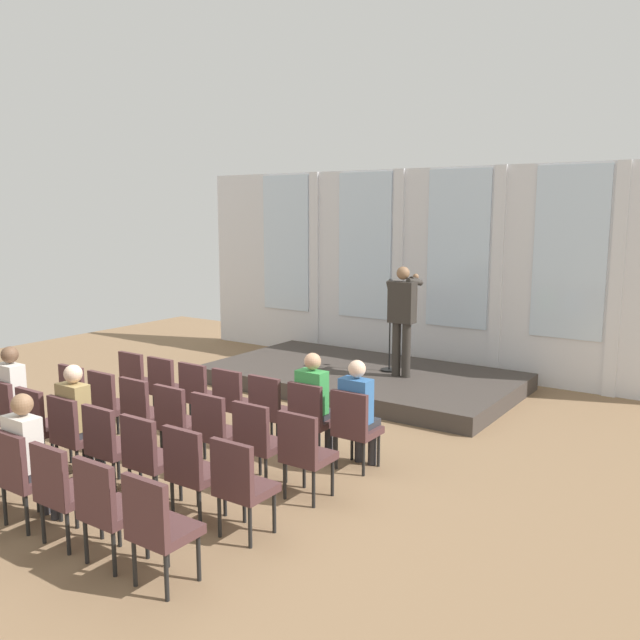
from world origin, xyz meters
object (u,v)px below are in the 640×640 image
object	(u,v)px
chair_r1_c5	(258,439)
chair_r1_c2	(142,410)
speaker	(402,313)
chair_r2_c4	(148,454)
audience_r0_c6	(358,408)
chair_r1_c6	(304,450)
chair_r2_c2	(73,432)
chair_r2_c6	(241,482)
chair_r1_c1	(110,402)
chair_r3_c3	(22,472)
chair_r1_c4	(216,428)
chair_r3_c6	(158,524)
chair_r2_c1	(40,422)
chair_r0_c5	(310,416)
audience_r3_c3	(29,451)
chair_r0_c1	(167,385)
chair_r0_c3	(233,399)
chair_r3_c5	(107,505)
chair_r1_c0	(80,394)
mic_stand	(389,351)
chair_r3_c4	(62,487)
chair_r2_c5	(192,467)
audience_r0_c5	(314,399)
chair_r0_c4	(270,407)
chair_r0_c6	(354,425)
chair_r2_c3	(109,442)
chair_r2_c0	(10,413)
audience_r2_c0	(15,395)
chair_r1_c3	(177,419)
chair_r0_c0	(138,379)

from	to	relation	value
chair_r1_c5	chair_r1_c2	bearing A→B (deg)	180.00
speaker	chair_r2_c4	size ratio (longest dim) A/B	1.90
audience_r0_c6	chair_r1_c2	size ratio (longest dim) A/B	1.36
chair_r1_c6	chair_r2_c2	xyz separation A→B (m)	(-2.42, -0.97, 0.00)
chair_r1_c6	chair_r2_c6	size ratio (longest dim) A/B	1.00
speaker	chair_r1_c2	bearing A→B (deg)	-107.70
audience_r0_c6	chair_r2_c6	bearing A→B (deg)	-90.00
chair_r1_c1	chair_r3_c3	size ratio (longest dim) A/B	1.00
chair_r1_c5	chair_r2_c4	xyz separation A→B (m)	(-0.61, -0.97, 0.00)
chair_r1_c4	chair_r3_c6	distance (m)	2.29
chair_r2_c1	chair_r2_c2	bearing A→B (deg)	0.00
chair_r1_c1	chair_r1_c4	size ratio (longest dim) A/B	1.00
chair_r0_c5	audience_r3_c3	size ratio (longest dim) A/B	0.74
chair_r0_c5	chair_r2_c1	distance (m)	3.11
chair_r0_c1	chair_r0_c3	world-z (taller)	same
chair_r2_c6	chair_r3_c5	world-z (taller)	same
chair_r0_c1	chair_r2_c1	distance (m)	1.94
chair_r1_c6	chair_r3_c6	world-z (taller)	same
audience_r0_c6	chair_r1_c0	distance (m)	3.79
chair_r0_c1	chair_r1_c4	size ratio (longest dim) A/B	1.00
audience_r0_c6	chair_r2_c2	distance (m)	3.16
mic_stand	chair_r2_c6	distance (m)	5.56
chair_r1_c4	chair_r3_c4	bearing A→B (deg)	-90.00
chair_r0_c5	chair_r3_c4	world-z (taller)	same
chair_r2_c5	chair_r3_c6	size ratio (longest dim) A/B	1.00
chair_r2_c5	chair_r3_c5	distance (m)	0.97
speaker	chair_r3_c4	bearing A→B (deg)	-91.20
mic_stand	audience_r0_c5	size ratio (longest dim) A/B	1.21
chair_r1_c5	chair_r2_c6	world-z (taller)	same
chair_r1_c5	chair_r2_c2	world-z (taller)	same
chair_r0_c4	chair_r1_c5	bearing A→B (deg)	-57.99
mic_stand	chair_r3_c5	size ratio (longest dim) A/B	1.65
audience_r3_c3	chair_r3_c5	xyz separation A→B (m)	(1.21, -0.08, -0.18)
chair_r0_c6	chair_r2_c3	world-z (taller)	same
chair_r0_c6	chair_r2_c3	xyz separation A→B (m)	(-1.82, -1.94, 0.00)
chair_r1_c0	chair_r2_c4	size ratio (longest dim) A/B	1.00
chair_r2_c0	chair_r2_c6	distance (m)	3.64
audience_r0_c6	chair_r0_c5	bearing A→B (deg)	-172.12
chair_r3_c4	chair_r3_c5	size ratio (longest dim) A/B	1.00
chair_r0_c4	audience_r2_c0	world-z (taller)	audience_r2_c0
chair_r1_c1	chair_r2_c6	world-z (taller)	same
chair_r0_c5	chair_r1_c4	size ratio (longest dim) A/B	1.00
chair_r2_c4	chair_r0_c5	bearing A→B (deg)	72.65
chair_r1_c4	mic_stand	bearing A→B (deg)	92.63
mic_stand	chair_r1_c3	world-z (taller)	mic_stand
chair_r2_c2	chair_r0_c0	bearing A→B (deg)	122.01
chair_r0_c0	chair_r3_c6	size ratio (longest dim) A/B	1.00
chair_r0_c4	chair_r2_c4	xyz separation A→B (m)	(0.00, -1.94, 0.00)
chair_r1_c1	chair_r1_c3	size ratio (longest dim) A/B	1.00
audience_r0_c6	audience_r2_c0	xyz separation A→B (m)	(-3.64, -1.94, 0.03)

